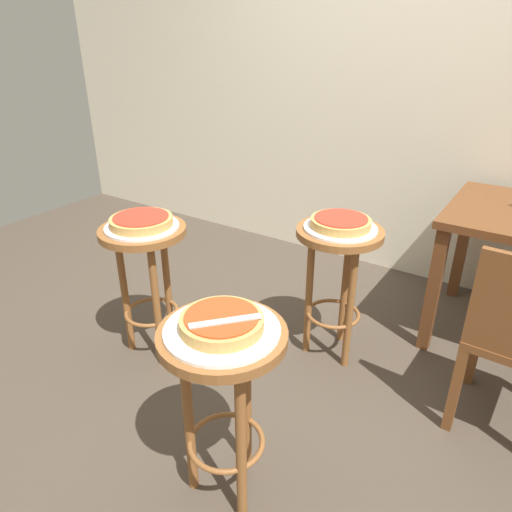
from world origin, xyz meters
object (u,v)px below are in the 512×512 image
object	(u,v)px
stool_foreground	(224,376)
stool_middle	(146,261)
pizza_foreground	(222,322)
pizza_leftside	(341,222)
serving_plate_middle	(142,227)
stool_leftside	(337,263)
pizza_middle	(141,221)
serving_plate_leftside	(340,228)
serving_plate_foreground	(222,330)
pizza_server_knife	(225,321)

from	to	relation	value
stool_foreground	stool_middle	size ratio (longest dim) A/B	1.00
pizza_foreground	pizza_leftside	bearing A→B (deg)	92.36
serving_plate_middle	stool_leftside	distance (m)	0.95
stool_middle	pizza_middle	distance (m)	0.21
pizza_middle	stool_leftside	distance (m)	0.96
stool_leftside	serving_plate_middle	bearing A→B (deg)	-147.49
stool_foreground	pizza_leftside	xyz separation A→B (m)	(-0.04, 0.97, 0.21)
stool_foreground	pizza_foreground	world-z (taller)	pizza_foreground
pizza_foreground	stool_leftside	bearing A→B (deg)	92.36
serving_plate_middle	serving_plate_leftside	bearing A→B (deg)	32.51
pizza_foreground	stool_middle	xyz separation A→B (m)	(-0.83, 0.46, -0.21)
serving_plate_middle	pizza_middle	bearing A→B (deg)	0.00
stool_foreground	pizza_middle	distance (m)	0.97
pizza_middle	stool_foreground	bearing A→B (deg)	-29.32
serving_plate_foreground	pizza_middle	world-z (taller)	pizza_middle
pizza_foreground	serving_plate_leftside	bearing A→B (deg)	92.36
pizza_middle	stool_middle	bearing A→B (deg)	-2.68
serving_plate_foreground	pizza_leftside	bearing A→B (deg)	92.36
stool_foreground	pizza_middle	bearing A→B (deg)	150.68
stool_middle	pizza_middle	size ratio (longest dim) A/B	2.39
pizza_foreground	serving_plate_leftside	world-z (taller)	pizza_foreground
stool_middle	stool_leftside	world-z (taller)	same
pizza_foreground	serving_plate_leftside	distance (m)	0.97
stool_leftside	stool_middle	bearing A→B (deg)	-147.49
serving_plate_middle	pizza_leftside	size ratio (longest dim) A/B	1.24
pizza_foreground	serving_plate_leftside	xyz separation A→B (m)	(-0.04, 0.97, -0.03)
stool_middle	serving_plate_middle	bearing A→B (deg)	177.32
pizza_middle	serving_plate_foreground	bearing A→B (deg)	-29.32
stool_middle	pizza_foreground	bearing A→B (deg)	-29.32
serving_plate_middle	pizza_server_knife	bearing A→B (deg)	-29.48
serving_plate_foreground	pizza_leftside	distance (m)	0.97
serving_plate_foreground	stool_leftside	bearing A→B (deg)	92.36
stool_foreground	serving_plate_leftside	world-z (taller)	serving_plate_leftside
stool_foreground	pizza_server_knife	distance (m)	0.24
stool_middle	pizza_server_knife	bearing A→B (deg)	-29.48
pizza_server_knife	stool_leftside	bearing A→B (deg)	45.52
pizza_foreground	serving_plate_middle	distance (m)	0.95
stool_middle	pizza_server_knife	world-z (taller)	pizza_server_knife
pizza_foreground	pizza_server_knife	size ratio (longest dim) A/B	1.19
stool_middle	serving_plate_leftside	world-z (taller)	serving_plate_leftside
pizza_leftside	pizza_server_knife	distance (m)	0.99
pizza_leftside	pizza_foreground	bearing A→B (deg)	-87.64
serving_plate_foreground	pizza_foreground	xyz separation A→B (m)	(-0.00, 0.00, 0.03)
serving_plate_middle	stool_leftside	bearing A→B (deg)	32.51
serving_plate_leftside	pizza_leftside	size ratio (longest dim) A/B	1.23
stool_foreground	stool_middle	world-z (taller)	same
stool_middle	serving_plate_middle	distance (m)	0.18
serving_plate_foreground	serving_plate_middle	xyz separation A→B (m)	(-0.83, 0.46, 0.00)
stool_leftside	pizza_server_knife	bearing A→B (deg)	-85.95
stool_middle	pizza_middle	bearing A→B (deg)	177.32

